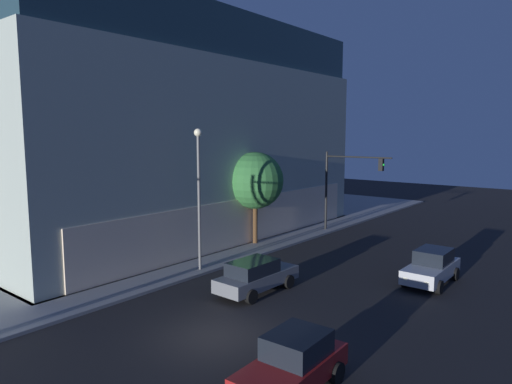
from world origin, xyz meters
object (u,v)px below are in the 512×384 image
(car_grey, at_px, (256,275))
(street_lamp_sidewalk, at_px, (199,182))
(traffic_light_far_corner, at_px, (346,178))
(car_silver, at_px, (432,267))
(sidewalk_tree, at_px, (255,181))
(car_red, at_px, (293,364))
(modern_building, at_px, (113,132))

(car_grey, bearing_deg, street_lamp_sidewalk, 81.91)
(traffic_light_far_corner, bearing_deg, car_silver, -130.66)
(sidewalk_tree, xyz_separation_m, car_silver, (-0.66, -12.30, -3.65))
(car_red, relative_size, car_grey, 0.88)
(sidewalk_tree, relative_size, car_red, 1.55)
(modern_building, xyz_separation_m, traffic_light_far_corner, (8.00, -18.45, -3.47))
(street_lamp_sidewalk, relative_size, car_silver, 1.78)
(car_red, bearing_deg, sidewalk_tree, 42.54)
(car_grey, bearing_deg, traffic_light_far_corner, 11.41)
(sidewalk_tree, xyz_separation_m, car_red, (-13.52, -12.41, -3.65))
(sidewalk_tree, bearing_deg, street_lamp_sidewalk, -167.24)
(sidewalk_tree, height_order, car_red, sidewalk_tree)
(car_red, bearing_deg, traffic_light_far_corner, 24.10)
(traffic_light_far_corner, height_order, sidewalk_tree, sidewalk_tree)
(traffic_light_far_corner, height_order, car_red, traffic_light_far_corner)
(modern_building, height_order, traffic_light_far_corner, modern_building)
(modern_building, relative_size, street_lamp_sidewalk, 3.87)
(street_lamp_sidewalk, distance_m, car_grey, 6.26)
(street_lamp_sidewalk, xyz_separation_m, car_grey, (-0.65, -4.56, -4.24))
(car_grey, bearing_deg, car_silver, -42.30)
(street_lamp_sidewalk, bearing_deg, sidewalk_tree, 12.76)
(modern_building, height_order, sidewalk_tree, modern_building)
(traffic_light_far_corner, bearing_deg, modern_building, 113.43)
(car_grey, xyz_separation_m, car_silver, (6.81, -6.20, 0.03))
(sidewalk_tree, distance_m, car_red, 18.71)
(sidewalk_tree, height_order, car_silver, sidewalk_tree)
(traffic_light_far_corner, height_order, car_silver, traffic_light_far_corner)
(modern_building, relative_size, car_red, 7.44)
(traffic_light_far_corner, bearing_deg, car_red, -155.90)
(street_lamp_sidewalk, height_order, car_grey, street_lamp_sidewalk)
(modern_building, relative_size, traffic_light_far_corner, 4.91)
(traffic_light_far_corner, relative_size, sidewalk_tree, 0.98)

